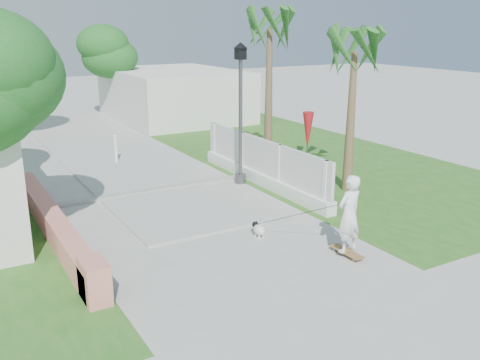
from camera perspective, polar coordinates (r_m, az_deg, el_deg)
ground at (r=11.56m, az=1.31°, el=-9.16°), size 90.00×90.00×0.00m
path_strip at (r=29.82m, az=-19.21°, el=5.90°), size 3.20×36.00×0.06m
curb at (r=16.61m, az=-9.51°, el=-1.14°), size 6.50×0.25×0.10m
grass_right at (r=21.57m, az=6.16°, el=2.93°), size 8.00×20.00×0.01m
pink_wall at (r=13.47m, az=-19.02°, el=-4.86°), size 0.45×8.20×0.80m
lattice_fence at (r=17.07m, az=2.34°, el=1.28°), size 0.35×7.00×1.50m
building_right at (r=29.47m, az=-7.04°, el=9.06°), size 6.00×8.00×2.60m
street_lamp at (r=16.84m, az=0.05°, el=7.63°), size 0.44×0.44×4.44m
bollard at (r=20.21m, az=-13.11°, el=3.36°), size 0.14×0.14×1.09m
patio_umbrella at (r=17.19m, az=7.25°, el=5.18°), size 0.36×0.36×2.30m
tree_path_right at (r=30.19m, az=-13.70°, el=13.09°), size 3.00×3.00×4.79m
palm_far at (r=18.40m, az=3.17°, el=14.79°), size 1.80×1.80×5.30m
palm_near at (r=16.29m, az=12.09°, el=12.40°), size 1.80×1.80×4.70m
skateboarder at (r=12.25m, az=7.05°, el=-3.74°), size 1.47×2.55×1.87m
dog at (r=12.99m, az=1.99°, el=-5.26°), size 0.24×0.53×0.36m
parked_car at (r=41.80m, az=-23.80°, el=9.17°), size 4.64×3.26×1.47m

